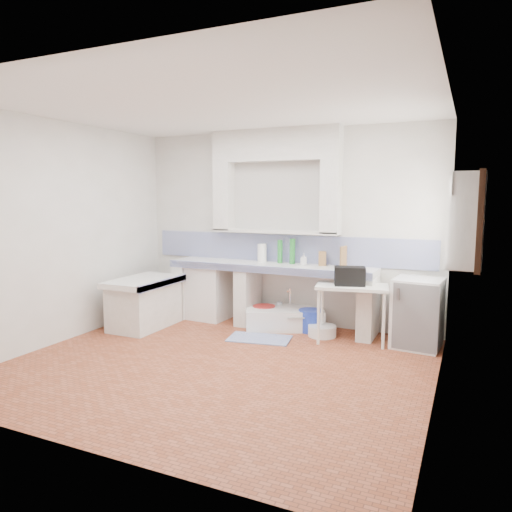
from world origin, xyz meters
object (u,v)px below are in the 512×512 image
at_px(sink, 285,319).
at_px(side_table, 351,314).
at_px(fridge, 417,313).
at_px(stove, 210,292).

bearing_deg(sink, side_table, -39.75).
distance_m(sink, fridge, 1.83).
bearing_deg(fridge, stove, -177.39).
distance_m(sink, side_table, 1.08).
distance_m(side_table, fridge, 0.80).
xyz_separation_m(sink, side_table, (1.01, -0.27, 0.24)).
xyz_separation_m(sink, fridge, (1.80, -0.12, 0.30)).
relative_size(sink, side_table, 1.21).
relative_size(stove, sink, 0.75).
height_order(stove, sink, stove).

